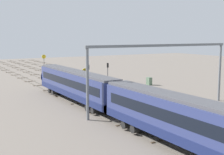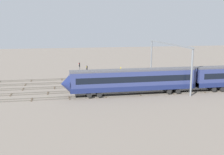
{
  "view_description": "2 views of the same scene",
  "coord_description": "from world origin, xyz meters",
  "px_view_note": "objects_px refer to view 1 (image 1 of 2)",
  "views": [
    {
      "loc": [
        -43.5,
        27.98,
        10.39
      ],
      "look_at": [
        2.2,
        1.52,
        3.27
      ],
      "focal_mm": 50.63,
      "sensor_mm": 36.0,
      "label": 1
    },
    {
      "loc": [
        15.02,
        59.17,
        13.51
      ],
      "look_at": [
        4.36,
        3.82,
        2.54
      ],
      "focal_mm": 44.97,
      "sensor_mm": 36.0,
      "label": 2
    }
  ],
  "objects_px": {
    "speed_sign_near_foreground": "(85,78)",
    "signal_light_trackside_departure": "(108,72)",
    "overhead_gantry": "(163,59)",
    "relay_cabinet": "(149,81)",
    "signal_light_trackside_approach": "(88,74)",
    "speed_sign_far_trackside": "(44,61)"
  },
  "relations": [
    {
      "from": "overhead_gantry",
      "to": "relay_cabinet",
      "type": "bearing_deg",
      "value": -32.11
    },
    {
      "from": "speed_sign_near_foreground",
      "to": "signal_light_trackside_departure",
      "type": "height_order",
      "value": "speed_sign_near_foreground"
    },
    {
      "from": "overhead_gantry",
      "to": "signal_light_trackside_approach",
      "type": "height_order",
      "value": "overhead_gantry"
    },
    {
      "from": "signal_light_trackside_departure",
      "to": "signal_light_trackside_approach",
      "type": "bearing_deg",
      "value": 103.71
    },
    {
      "from": "overhead_gantry",
      "to": "signal_light_trackside_approach",
      "type": "bearing_deg",
      "value": 7.49
    },
    {
      "from": "relay_cabinet",
      "to": "signal_light_trackside_approach",
      "type": "bearing_deg",
      "value": 89.4
    },
    {
      "from": "speed_sign_far_trackside",
      "to": "signal_light_trackside_departure",
      "type": "distance_m",
      "value": 27.16
    },
    {
      "from": "speed_sign_far_trackside",
      "to": "relay_cabinet",
      "type": "bearing_deg",
      "value": -154.44
    },
    {
      "from": "overhead_gantry",
      "to": "speed_sign_far_trackside",
      "type": "bearing_deg",
      "value": 2.32
    },
    {
      "from": "signal_light_trackside_approach",
      "to": "signal_light_trackside_departure",
      "type": "relative_size",
      "value": 1.0
    },
    {
      "from": "signal_light_trackside_approach",
      "to": "relay_cabinet",
      "type": "xyz_separation_m",
      "value": [
        -0.15,
        -14.02,
        -2.39
      ]
    },
    {
      "from": "speed_sign_near_foreground",
      "to": "relay_cabinet",
      "type": "relative_size",
      "value": 3.11
    },
    {
      "from": "signal_light_trackside_departure",
      "to": "speed_sign_far_trackside",
      "type": "bearing_deg",
      "value": 8.97
    },
    {
      "from": "speed_sign_near_foreground",
      "to": "signal_light_trackside_departure",
      "type": "xyz_separation_m",
      "value": [
        7.46,
        -8.44,
        -0.14
      ]
    },
    {
      "from": "signal_light_trackside_departure",
      "to": "relay_cabinet",
      "type": "relative_size",
      "value": 3.07
    },
    {
      "from": "overhead_gantry",
      "to": "relay_cabinet",
      "type": "xyz_separation_m",
      "value": [
        18.44,
        -11.57,
        -6.31
      ]
    },
    {
      "from": "overhead_gantry",
      "to": "speed_sign_far_trackside",
      "type": "xyz_separation_m",
      "value": [
        46.58,
        1.89,
        -3.55
      ]
    },
    {
      "from": "speed_sign_near_foreground",
      "to": "speed_sign_far_trackside",
      "type": "bearing_deg",
      "value": -7.0
    },
    {
      "from": "overhead_gantry",
      "to": "signal_light_trackside_approach",
      "type": "relative_size",
      "value": 4.82
    },
    {
      "from": "speed_sign_near_foreground",
      "to": "relay_cabinet",
      "type": "height_order",
      "value": "speed_sign_near_foreground"
    },
    {
      "from": "overhead_gantry",
      "to": "speed_sign_near_foreground",
      "type": "bearing_deg",
      "value": 26.38
    },
    {
      "from": "speed_sign_far_trackside",
      "to": "signal_light_trackside_approach",
      "type": "bearing_deg",
      "value": 178.86
    }
  ]
}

